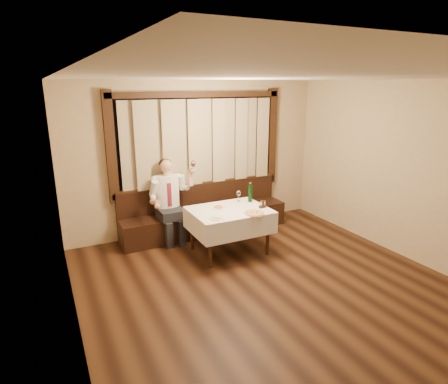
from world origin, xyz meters
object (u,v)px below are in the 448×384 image
dining_table (229,215)px  cruet_caddy (263,205)px  pasta_cream (216,216)px  seated_man (169,195)px  banquette (205,216)px  green_bottle (250,194)px  pasta_red (219,206)px  pizza (254,213)px

dining_table → cruet_caddy: size_ratio=9.97×
pasta_cream → seated_man: seated_man is taller
banquette → cruet_caddy: (0.53, -1.19, 0.49)m
dining_table → green_bottle: green_bottle is taller
dining_table → banquette: bearing=90.0°
dining_table → seated_man: bearing=127.7°
dining_table → pasta_red: (-0.13, 0.13, 0.14)m
pasta_red → banquette: bearing=81.6°
green_bottle → pizza: bearing=-114.4°
banquette → seated_man: bearing=-172.8°
banquette → seated_man: (-0.72, -0.09, 0.54)m
cruet_caddy → seated_man: size_ratio=0.09×
dining_table → pasta_cream: (-0.38, -0.30, 0.14)m
pasta_red → cruet_caddy: size_ratio=1.83×
pizza → pasta_red: size_ratio=1.38×
banquette → pasta_cream: banquette is taller
pasta_red → seated_man: 0.99m
banquette → cruet_caddy: size_ratio=25.12×
dining_table → pasta_red: size_ratio=5.45×
green_bottle → seated_man: (-1.23, 0.73, -0.05)m
pasta_red → pasta_cream: (-0.24, -0.43, -0.00)m
dining_table → pizza: pizza is taller
pizza → seated_man: size_ratio=0.22×
cruet_caddy → green_bottle: bearing=88.3°
pasta_cream → cruet_caddy: 0.91m
green_bottle → cruet_caddy: 0.39m
pizza → pasta_cream: (-0.62, 0.08, 0.02)m
pasta_red → seated_man: (-0.59, 0.80, 0.06)m
pasta_cream → seated_man: bearing=105.7°
pasta_red → pasta_cream: same height
pasta_cream → cruet_caddy: bearing=8.1°
dining_table → seated_man: seated_man is taller
green_bottle → cruet_caddy: size_ratio=2.68×
pizza → green_bottle: bearing=65.6°
pasta_red → seated_man: seated_man is taller
pasta_red → green_bottle: size_ratio=0.68×
dining_table → seated_man: size_ratio=0.86×
pasta_cream → green_bottle: 1.02m
dining_table → green_bottle: bearing=22.1°
pizza → cruet_caddy: cruet_caddy is taller
cruet_caddy → dining_table: bearing=157.6°
pasta_red → seated_man: bearing=126.4°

